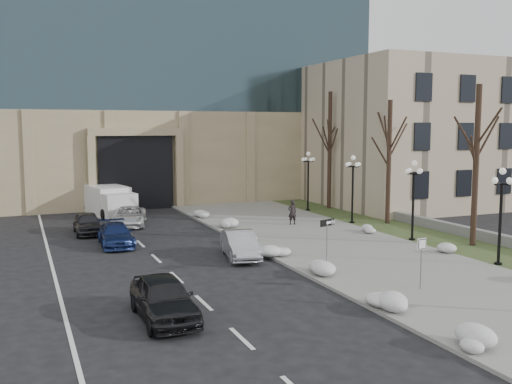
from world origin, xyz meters
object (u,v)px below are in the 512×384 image
Objects in this scene: car_c at (116,235)px; car_d at (129,216)px; car_b at (240,245)px; box_truck at (107,200)px; car_a at (164,298)px; keep_sign at (422,253)px; lamppost_c at (353,180)px; lamppost_b at (414,190)px; lamppost_d at (308,173)px; pedestrian at (292,212)px; one_way_sign at (330,229)px; lamppost_a at (501,203)px; car_e at (88,223)px.

car_c is 6.58m from car_d.
box_truck is (-4.07, 17.84, 0.37)m from car_b.
car_b is at bearing 52.72° from car_a.
lamppost_c reaches higher than keep_sign.
lamppost_d is (0.00, 13.00, 0.00)m from lamppost_b.
lamppost_b is at bearing 47.17° from keep_sign.
car_c is 12.20m from pedestrian.
keep_sign is (10.44, -0.71, 0.86)m from car_a.
car_d is at bearing -95.05° from box_truck.
one_way_sign is 19.54m from lamppost_d.
car_c is at bearing -176.66° from lamppost_c.
one_way_sign is 1.16× the size of keep_sign.
lamppost_b is at bearing -60.52° from box_truck.
lamppost_c is (14.87, -11.32, 2.01)m from box_truck.
car_d is at bearing 105.12° from keep_sign.
lamppost_b is 1.00× the size of lamppost_d.
lamppost_a is 13.00m from lamppost_c.
keep_sign is at bearing -52.28° from car_c.
lamppost_c is 1.00× the size of lamppost_d.
car_d is 14.57m from lamppost_d.
lamppost_a reaches higher than keep_sign.
car_b is (5.83, 7.74, -0.07)m from car_a.
box_truck is 2.81× the size of one_way_sign.
lamppost_d is at bearing -28.32° from box_truck.
lamppost_a is (6.19, 1.97, 1.45)m from keep_sign.
pedestrian is (13.10, -2.46, 0.27)m from car_e.
keep_sign is 0.46× the size of lamppost_d.
lamppost_a reaches higher than one_way_sign.
lamppost_c is (17.23, -3.40, 2.39)m from car_e.
car_e is 1.55× the size of one_way_sign.
keep_sign is (8.13, -20.33, 0.97)m from car_d.
car_e is 23.91m from lamppost_a.
one_way_sign is at bearing -57.26° from car_e.
box_truck is at bearing 109.45° from car_d.
keep_sign is at bearing -126.17° from lamppost_b.
car_e is at bearing 114.34° from keep_sign.
keep_sign is 0.46× the size of lamppost_c.
lamppost_c is at bearing -6.41° from car_d.
car_a is 9.01m from one_way_sign.
car_e is (-0.60, 17.67, -0.08)m from car_a.
one_way_sign is 8.52m from lamppost_a.
one_way_sign is at bearing -51.40° from car_b.
lamppost_b is at bearing -25.52° from car_d.
one_way_sign reaches higher than pedestrian.
box_truck is 1.51× the size of lamppost_c.
lamppost_b reaches higher than car_c.
car_e is at bearing 136.41° from lamppost_a.
lamppost_c is (0.00, 6.50, 0.00)m from lamppost_b.
car_d is 15.48m from lamppost_c.
car_b is 11.83m from car_e.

